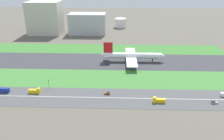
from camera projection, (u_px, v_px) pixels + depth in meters
ground_plane at (100, 61)px, 226.17m from camera, size 800.00×800.00×0.00m
runway at (100, 61)px, 226.15m from camera, size 280.00×46.00×0.10m
grass_median_north at (103, 49)px, 263.80m from camera, size 280.00×36.00×0.10m
grass_median_south at (96, 78)px, 188.50m from camera, size 280.00×36.00×0.10m
highway at (92, 97)px, 159.11m from camera, size 280.00×28.00×0.10m
highway_centerline at (92, 97)px, 159.09m from camera, size 266.00×0.50×0.01m
airliner at (131, 56)px, 222.68m from camera, size 65.00×56.00×19.70m
bus_0 at (2, 90)px, 165.25m from camera, size 11.60×2.50×3.50m
car_0 at (107, 93)px, 163.00m from camera, size 4.40×1.80×2.00m
truck_1 at (159, 100)px, 152.34m from camera, size 8.40×2.50×4.00m
truck_0 at (35, 91)px, 164.48m from camera, size 8.40×2.50×4.00m
car_1 at (214, 102)px, 151.40m from camera, size 4.40×1.80×2.00m
traffic_light at (49, 83)px, 170.51m from camera, size 0.36×0.50×7.20m
terminal_building at (45, 18)px, 324.71m from camera, size 46.67×35.92×46.15m
hangar_building at (88, 24)px, 325.93m from camera, size 52.88×28.29×29.64m
fuel_tank_west at (121, 23)px, 368.60m from camera, size 18.85×18.85×14.71m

